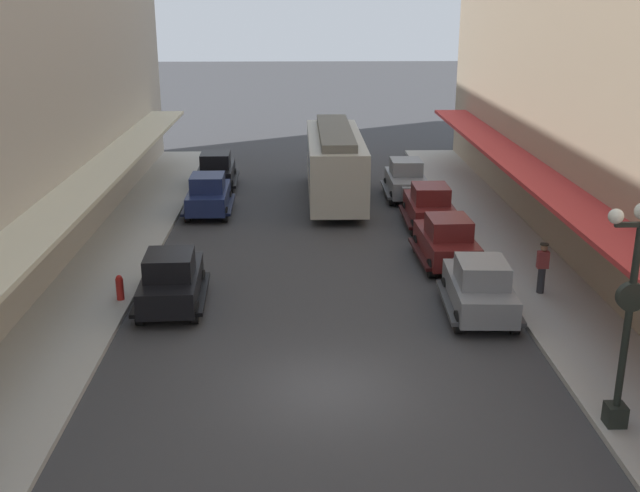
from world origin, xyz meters
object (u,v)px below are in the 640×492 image
(parked_car_4, at_px, (216,170))
(parked_car_6, at_px, (447,240))
(parked_car_3, at_px, (209,194))
(streetcar, at_px, (335,161))
(pedestrian_1, at_px, (542,268))
(parked_car_1, at_px, (429,205))
(fire_hydrant, at_px, (120,287))
(parked_car_2, at_px, (171,279))
(lamp_post_with_clock, at_px, (630,308))
(parked_car_5, at_px, (406,179))
(parked_car_0, at_px, (480,286))

(parked_car_4, bearing_deg, parked_car_6, -51.47)
(parked_car_3, height_order, streetcar, streetcar)
(pedestrian_1, bearing_deg, parked_car_4, 128.32)
(parked_car_1, xyz_separation_m, fire_hydrant, (-11.19, -8.26, -0.38))
(parked_car_2, bearing_deg, lamp_post_with_clock, -34.15)
(lamp_post_with_clock, bearing_deg, parked_car_2, 145.85)
(parked_car_6, bearing_deg, pedestrian_1, -52.44)
(parked_car_2, xyz_separation_m, parked_car_5, (9.18, 13.38, 0.00))
(parked_car_3, bearing_deg, parked_car_6, -36.89)
(parked_car_3, bearing_deg, parked_car_0, -50.88)
(parked_car_2, bearing_deg, pedestrian_1, 2.44)
(parked_car_4, bearing_deg, lamp_post_with_clock, -64.14)
(parked_car_2, xyz_separation_m, lamp_post_with_clock, (11.06, -7.50, 2.04))
(parked_car_4, relative_size, parked_car_5, 1.01)
(parked_car_2, height_order, lamp_post_with_clock, lamp_post_with_clock)
(lamp_post_with_clock, bearing_deg, fire_hydrant, 148.55)
(fire_hydrant, distance_m, pedestrian_1, 13.52)
(parked_car_0, bearing_deg, parked_car_3, 129.12)
(parked_car_0, bearing_deg, parked_car_5, 91.16)
(parked_car_6, distance_m, pedestrian_1, 4.09)
(parked_car_2, distance_m, parked_car_6, 10.05)
(streetcar, height_order, fire_hydrant, streetcar)
(parked_car_1, height_order, pedestrian_1, parked_car_1)
(parked_car_0, relative_size, parked_car_6, 1.00)
(parked_car_1, bearing_deg, parked_car_5, 93.74)
(pedestrian_1, bearing_deg, parked_car_5, 101.59)
(parked_car_2, relative_size, parked_car_3, 1.01)
(parked_car_1, distance_m, lamp_post_with_clock, 16.26)
(parked_car_4, distance_m, fire_hydrant, 15.48)
(parked_car_1, bearing_deg, parked_car_6, -91.97)
(fire_hydrant, bearing_deg, pedestrian_1, 0.87)
(parked_car_0, xyz_separation_m, lamp_post_with_clock, (1.59, -6.59, 2.04))
(parked_car_0, xyz_separation_m, parked_car_6, (-0.14, 4.65, 0.00))
(parked_car_4, bearing_deg, parked_car_1, -36.42)
(parked_car_1, relative_size, fire_hydrant, 5.20)
(parked_car_1, distance_m, pedestrian_1, 8.38)
(parked_car_0, relative_size, streetcar, 0.45)
(fire_hydrant, bearing_deg, parked_car_1, 36.42)
(parked_car_6, height_order, fire_hydrant, parked_car_6)
(parked_car_1, xyz_separation_m, pedestrian_1, (2.32, -8.05, 0.07))
(parked_car_6, bearing_deg, lamp_post_with_clock, -81.26)
(parked_car_5, xyz_separation_m, parked_car_6, (0.15, -9.64, 0.00))
(parked_car_1, bearing_deg, parked_car_3, 166.91)
(parked_car_4, distance_m, parked_car_6, 15.28)
(parked_car_1, relative_size, lamp_post_with_clock, 0.83)
(pedestrian_1, bearing_deg, streetcar, 115.88)
(pedestrian_1, bearing_deg, parked_car_3, 139.11)
(parked_car_1, distance_m, parked_car_6, 4.81)
(parked_car_0, bearing_deg, fire_hydrant, 173.81)
(parked_car_5, distance_m, fire_hydrant, 17.01)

